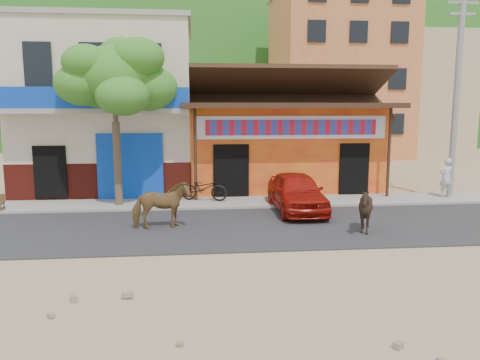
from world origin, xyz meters
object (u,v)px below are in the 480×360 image
(utility_pole, at_px, (457,94))
(cow_dark, at_px, (366,210))
(tree, at_px, (116,122))
(scooter, at_px, (204,188))
(red_car, at_px, (297,192))
(pedestrian, at_px, (446,178))
(cow_tan, at_px, (161,205))

(utility_pole, xyz_separation_m, cow_dark, (-5.15, -4.51, -3.41))
(tree, xyz_separation_m, cow_dark, (7.65, -4.31, -2.41))
(tree, relative_size, utility_pole, 0.75)
(tree, distance_m, scooter, 4.02)
(tree, distance_m, red_car, 6.86)
(scooter, height_order, pedestrian, pedestrian)
(scooter, bearing_deg, cow_dark, -118.53)
(tree, distance_m, pedestrian, 12.80)
(tree, distance_m, cow_tan, 4.40)
(cow_dark, bearing_deg, scooter, -161.79)
(utility_pole, relative_size, pedestrian, 5.15)
(utility_pole, bearing_deg, red_car, -166.67)
(cow_tan, bearing_deg, cow_dark, -110.47)
(cow_tan, height_order, cow_dark, cow_tan)
(red_car, height_order, scooter, red_car)
(utility_pole, xyz_separation_m, cow_tan, (-11.05, -3.46, -3.37))
(utility_pole, height_order, red_car, utility_pole)
(pedestrian, bearing_deg, red_car, 16.50)
(cow_dark, distance_m, scooter, 6.60)
(cow_tan, relative_size, red_car, 0.42)
(cow_tan, height_order, scooter, cow_tan)
(cow_tan, relative_size, cow_dark, 1.26)
(tree, xyz_separation_m, utility_pole, (12.80, 0.20, 1.00))
(red_car, bearing_deg, scooter, 149.80)
(tree, relative_size, cow_tan, 3.56)
(red_car, distance_m, pedestrian, 6.50)
(utility_pole, distance_m, cow_tan, 12.06)
(cow_dark, relative_size, scooter, 0.73)
(cow_dark, height_order, red_car, red_car)
(cow_tan, bearing_deg, red_car, -77.47)
(cow_dark, distance_m, pedestrian, 6.68)
(cow_tan, relative_size, pedestrian, 1.08)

